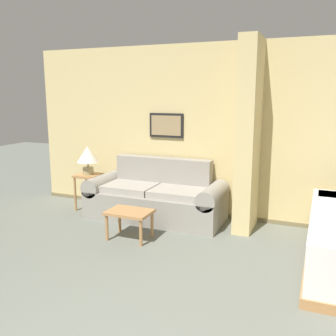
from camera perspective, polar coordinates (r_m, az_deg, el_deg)
The scene contains 6 objects.
wall_back at distance 5.56m, azimuth 13.82°, elevation 5.03°, with size 7.53×0.16×2.60m.
wall_partition_pillar at distance 5.19m, azimuth 12.19°, elevation 4.73°, with size 0.24×0.67×2.60m.
couch at distance 5.70m, azimuth -1.83°, elevation -4.51°, with size 2.09×0.84×0.89m.
coffee_table at distance 4.91m, azimuth -5.89°, elevation -7.14°, with size 0.57×0.41×0.38m.
side_table at distance 6.22m, azimuth -11.99°, elevation -2.03°, with size 0.38×0.38×0.58m.
table_lamp at distance 6.14m, azimuth -12.15°, elevation 1.82°, with size 0.35×0.35×0.46m.
Camera 1 is at (0.85, -1.35, 1.86)m, focal length 40.00 mm.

